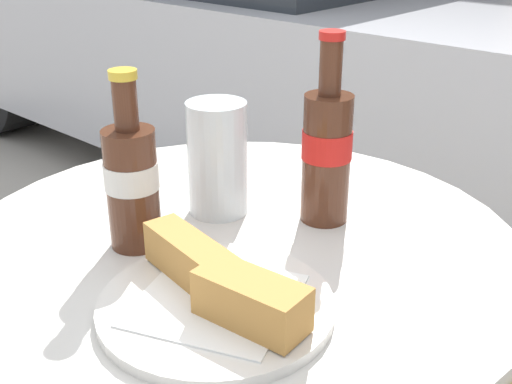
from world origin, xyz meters
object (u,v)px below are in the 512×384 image
object	(u,v)px
cola_bottle_left	(132,180)
cola_bottle_right	(327,150)
bistro_table	(238,339)
lunch_plate_near	(218,295)
parked_car	(265,23)
drinking_glass	(218,163)

from	to	relation	value
cola_bottle_left	cola_bottle_right	size ratio (longest dim) A/B	0.88
bistro_table	lunch_plate_near	xyz separation A→B (m)	(0.09, -0.12, 0.17)
cola_bottle_left	parked_car	xyz separation A→B (m)	(-1.46, 1.89, -0.22)
cola_bottle_left	lunch_plate_near	bearing A→B (deg)	-10.67
bistro_table	parked_car	world-z (taller)	parked_car
lunch_plate_near	parked_car	size ratio (longest dim) A/B	0.06
cola_bottle_left	parked_car	bearing A→B (deg)	127.78
bistro_table	lunch_plate_near	size ratio (longest dim) A/B	3.10
bistro_table	lunch_plate_near	bearing A→B (deg)	-53.16
bistro_table	drinking_glass	size ratio (longest dim) A/B	4.95
lunch_plate_near	parked_car	world-z (taller)	parked_car
bistro_table	lunch_plate_near	distance (m)	0.23
cola_bottle_right	parked_car	size ratio (longest dim) A/B	0.06
parked_car	lunch_plate_near	bearing A→B (deg)	-49.59
drinking_glass	cola_bottle_right	bearing A→B (deg)	32.81
bistro_table	drinking_glass	bearing A→B (deg)	151.32
cola_bottle_left	bistro_table	bearing A→B (deg)	49.42
drinking_glass	parked_car	bearing A→B (deg)	129.93
cola_bottle_left	drinking_glass	xyz separation A→B (m)	(0.01, 0.13, -0.02)
lunch_plate_near	cola_bottle_right	bearing A→B (deg)	100.98
bistro_table	drinking_glass	world-z (taller)	drinking_glass
lunch_plate_near	parked_car	xyz separation A→B (m)	(-1.63, 1.92, -0.16)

